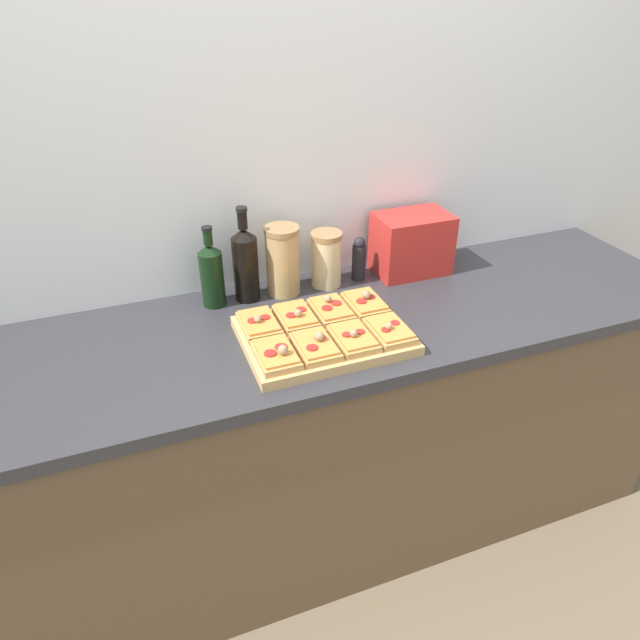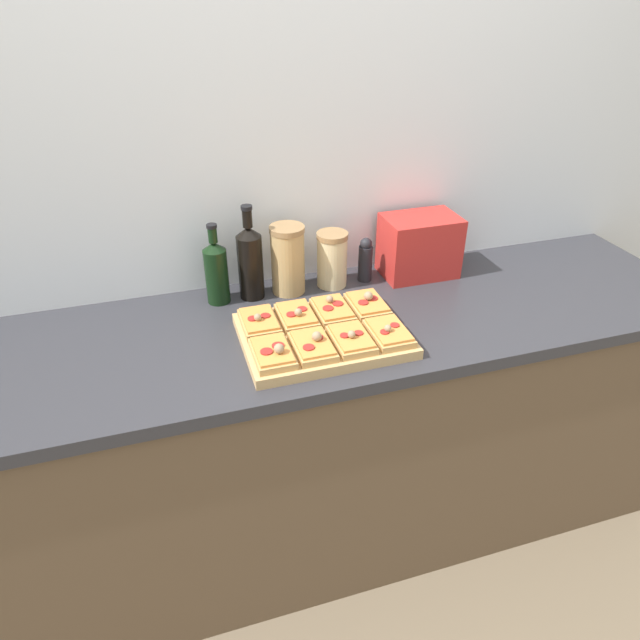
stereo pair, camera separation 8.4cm
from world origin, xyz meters
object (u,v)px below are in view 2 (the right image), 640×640
(cutting_board, at_px, (323,336))
(grain_jar_tall, at_px, (288,259))
(wine_bottle, at_px, (250,261))
(pepper_mill, at_px, (365,260))
(toaster_oven, at_px, (419,246))
(olive_oil_bottle, at_px, (216,271))
(grain_jar_short, at_px, (332,259))

(cutting_board, bearing_deg, grain_jar_tall, 93.55)
(wine_bottle, bearing_deg, cutting_board, -65.83)
(wine_bottle, relative_size, pepper_mill, 2.00)
(toaster_oven, bearing_deg, pepper_mill, 177.40)
(olive_oil_bottle, height_order, wine_bottle, wine_bottle)
(grain_jar_tall, relative_size, grain_jar_short, 1.22)
(cutting_board, distance_m, toaster_oven, 0.55)
(cutting_board, height_order, grain_jar_tall, grain_jar_tall)
(cutting_board, xyz_separation_m, grain_jar_short, (0.13, 0.32, 0.08))
(cutting_board, distance_m, olive_oil_bottle, 0.42)
(olive_oil_bottle, distance_m, toaster_oven, 0.70)
(wine_bottle, xyz_separation_m, pepper_mill, (0.40, -0.00, -0.05))
(olive_oil_bottle, height_order, grain_jar_tall, olive_oil_bottle)
(cutting_board, relative_size, wine_bottle, 1.50)
(olive_oil_bottle, distance_m, grain_jar_short, 0.39)
(olive_oil_bottle, xyz_separation_m, grain_jar_tall, (0.23, -0.00, 0.01))
(grain_jar_short, bearing_deg, toaster_oven, -1.61)
(olive_oil_bottle, xyz_separation_m, pepper_mill, (0.51, -0.00, -0.03))
(wine_bottle, bearing_deg, grain_jar_tall, 0.00)
(cutting_board, relative_size, pepper_mill, 3.00)
(olive_oil_bottle, relative_size, grain_jar_tall, 1.15)
(grain_jar_short, xyz_separation_m, pepper_mill, (0.12, -0.00, -0.02))
(grain_jar_tall, xyz_separation_m, pepper_mill, (0.27, -0.00, -0.04))
(cutting_board, bearing_deg, wine_bottle, 114.17)
(olive_oil_bottle, height_order, grain_jar_short, olive_oil_bottle)
(cutting_board, distance_m, pepper_mill, 0.41)
(grain_jar_tall, bearing_deg, olive_oil_bottle, 180.00)
(grain_jar_short, distance_m, toaster_oven, 0.32)
(pepper_mill, bearing_deg, wine_bottle, 180.00)
(wine_bottle, bearing_deg, grain_jar_short, 0.00)
(cutting_board, relative_size, grain_jar_short, 2.47)
(olive_oil_bottle, relative_size, toaster_oven, 0.96)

